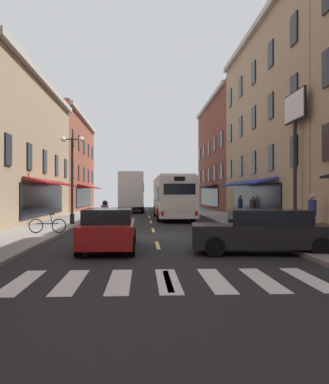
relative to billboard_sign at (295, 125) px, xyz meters
The scene contains 17 objects.
ground_plane 8.96m from the billboard_sign, behind, with size 34.80×80.00×0.10m, color black.
lane_centre_dashes 8.96m from the billboard_sign, 169.76° to the right, with size 0.14×73.90×0.01m.
crosswalk_near 14.15m from the billboard_sign, 122.60° to the right, with size 7.10×2.80×0.01m.
sidewalk_left 14.04m from the billboard_sign, behind, with size 3.00×80.00×0.14m, color gray.
sidewalk_right 5.54m from the billboard_sign, 138.32° to the right, with size 3.00×80.00×0.14m, color gray.
billboard_sign is the anchor object (origin of this frame).
transit_bus 13.49m from the billboard_sign, 114.09° to the left, with size 2.70×11.39×3.28m.
box_truck 23.98m from the billboard_sign, 111.54° to the left, with size 2.50×7.28×4.05m.
sedan_near 9.06m from the billboard_sign, 117.51° to the right, with size 4.86×2.34×1.46m.
sedan_mid 32.13m from the billboard_sign, 105.95° to the left, with size 2.03×4.46×1.43m.
sedan_far 11.48m from the billboard_sign, 147.18° to the right, with size 1.91×4.65×1.46m.
motorcycle_rider 10.52m from the billboard_sign, behind, with size 0.62×2.07×1.66m.
bicycle_near 13.04m from the billboard_sign, behind, with size 1.71×0.48×0.91m.
pedestrian_mid 6.72m from the billboard_sign, 99.14° to the left, with size 0.36×0.36×1.71m.
pedestrian_far 5.03m from the billboard_sign, 94.17° to the right, with size 0.36×0.36×1.83m.
pedestrian_rear 11.08m from the billboard_sign, 92.13° to the left, with size 0.36×0.36×1.71m.
street_lamp_twin 13.16m from the billboard_sign, 156.63° to the left, with size 1.42×0.32×5.29m.
Camera 1 is at (-0.59, -19.62, 2.01)m, focal length 39.36 mm.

